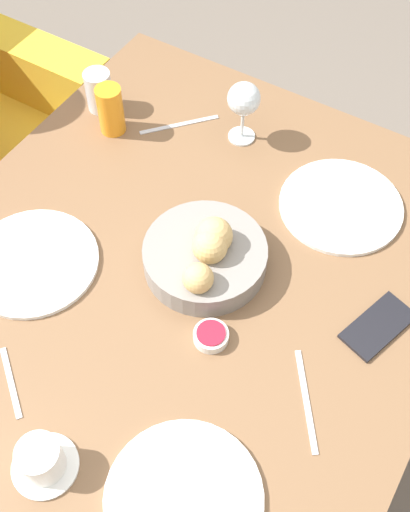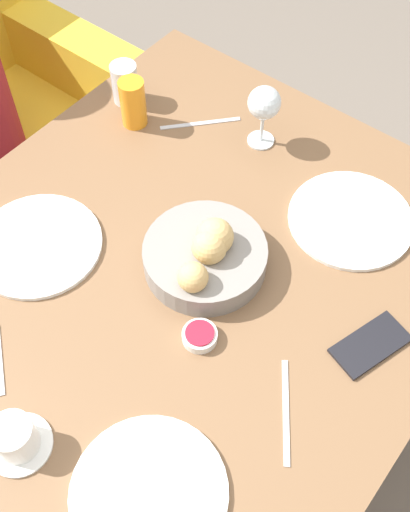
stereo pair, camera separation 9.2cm
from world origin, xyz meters
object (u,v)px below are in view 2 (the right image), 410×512
Objects in this scene: plate_near_left at (149,493)px; wine_glass at (264,105)px; plate_near_right at (351,219)px; coffee_cup at (16,438)px; knife_silver at (286,411)px; jam_bowl_berry at (200,336)px; bread_basket at (206,255)px; cell_phone at (370,345)px; fork_silver at (200,123)px; water_tumbler at (125,83)px; juice_glass at (133,103)px; plate_far_center at (38,245)px.

plate_near_left is 1.68× the size of wine_glass.
plate_near_right is 2.37× the size of coffee_cup.
plate_near_left is 0.27m from knife_silver.
plate_near_left is 3.89× the size of jam_bowl_berry.
jam_bowl_berry is at bearing 22.38° from plate_near_left.
jam_bowl_berry is at bearing -145.49° from bread_basket.
knife_silver is at bearing 165.91° from cell_phone.
jam_bowl_berry is (-0.43, 0.08, 0.01)m from plate_near_right.
wine_glass reaches higher than knife_silver.
fork_silver is 0.92× the size of knife_silver.
cell_phone is at bearing -105.19° from water_tumbler.
coffee_cup is (-0.76, -0.45, -0.02)m from water_tumbler.
juice_glass is 1.19× the size of water_tumbler.
cell_phone reaches higher than fork_silver.
water_tumbler is at bearing 19.67° from plate_far_center.
jam_bowl_berry is 0.41× the size of knife_silver.
juice_glass is (0.23, 0.40, 0.02)m from bread_basket.
water_tumbler is 1.51× the size of jam_bowl_berry.
juice_glass reaches higher than knife_silver.
plate_near_right reaches higher than cell_phone.
bread_basket is 0.54m from water_tumbler.
knife_silver is at bearing -20.54° from plate_near_left.
water_tumbler is at bearing 56.08° from juice_glass.
plate_far_center is at bearing -167.34° from juice_glass.
coffee_cup is (-0.85, -0.10, -0.08)m from wine_glass.
knife_silver is at bearing -140.68° from wine_glass.
cell_phone is at bearing -82.08° from bread_basket.
coffee_cup is 0.66m from cell_phone.
water_tumbler is (0.05, 0.07, -0.01)m from juice_glass.
plate_near_right is 1.73× the size of wine_glass.
plate_near_right is 0.43m from jam_bowl_berry.
bread_basket reaches higher than plate_near_left.
plate_near_right is at bearing -104.54° from wine_glass.
fork_silver is at bearing -4.25° from plate_far_center.
plate_near_right is 0.64m from water_tumbler.
knife_silver is at bearing -117.21° from bread_basket.
knife_silver is 0.21m from cell_phone.
jam_bowl_berry is (0.28, 0.11, 0.01)m from plate_near_left.
bread_basket reaches higher than knife_silver.
juice_glass is at bearing 61.42° from knife_silver.
coffee_cup is at bearing 177.89° from bread_basket.
plate_near_right is 2.64× the size of water_tumbler.
plate_far_center is 0.48m from water_tumbler.
plate_far_center is 0.40m from jam_bowl_berry.
coffee_cup is (-0.08, 0.23, 0.03)m from plate_near_left.
plate_near_right is 1.00× the size of plate_far_center.
knife_silver is (-0.52, -0.43, -0.11)m from wine_glass.
water_tumbler is at bearing 104.33° from wine_glass.
plate_far_center is 1.63× the size of cell_phone.
juice_glass is at bearing 96.10° from plate_near_right.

